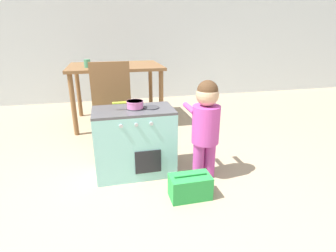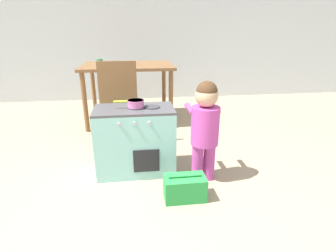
# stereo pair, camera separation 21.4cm
# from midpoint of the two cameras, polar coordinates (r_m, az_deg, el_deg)

# --- Properties ---
(wall_back) EXTENTS (10.00, 0.06, 2.60)m
(wall_back) POSITION_cam_midpoint_polar(r_m,az_deg,el_deg) (4.72, -7.14, 21.50)
(wall_back) COLOR silver
(wall_back) RESTS_ON ground_plane
(play_kitchen) EXTENTS (0.65, 0.37, 0.58)m
(play_kitchen) POSITION_cam_midpoint_polar(r_m,az_deg,el_deg) (2.23, -4.39, -3.17)
(play_kitchen) COLOR #8CD1CC
(play_kitchen) RESTS_ON ground_plane
(toy_pot) EXTENTS (0.25, 0.14, 0.06)m
(toy_pot) POSITION_cam_midpoint_polar(r_m,az_deg,el_deg) (2.13, -4.29, 4.98)
(toy_pot) COLOR pink
(toy_pot) RESTS_ON play_kitchen
(child_figure) EXTENTS (0.24, 0.35, 0.82)m
(child_figure) POSITION_cam_midpoint_polar(r_m,az_deg,el_deg) (2.06, 11.06, 0.76)
(child_figure) COLOR #BC429E
(child_figure) RESTS_ON ground_plane
(toy_basket) EXTENTS (0.30, 0.17, 0.19)m
(toy_basket) POSITION_cam_midpoint_polar(r_m,az_deg,el_deg) (1.96, 6.88, -13.30)
(toy_basket) COLOR green
(toy_basket) RESTS_ON ground_plane
(dining_table) EXTENTS (1.15, 0.88, 0.76)m
(dining_table) POSITION_cam_midpoint_polar(r_m,az_deg,el_deg) (3.51, -6.98, 11.63)
(dining_table) COLOR brown
(dining_table) RESTS_ON ground_plane
(dining_chair_near) EXTENTS (0.38, 0.38, 0.89)m
(dining_chair_near) POSITION_cam_midpoint_polar(r_m,az_deg,el_deg) (2.82, -8.44, 5.67)
(dining_chair_near) COLOR brown
(dining_chair_near) RESTS_ON ground_plane
(cup_on_table) EXTENTS (0.07, 0.07, 0.09)m
(cup_on_table) POSITION_cam_midpoint_polar(r_m,az_deg,el_deg) (3.32, -12.81, 13.31)
(cup_on_table) COLOR #478E66
(cup_on_table) RESTS_ON dining_table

